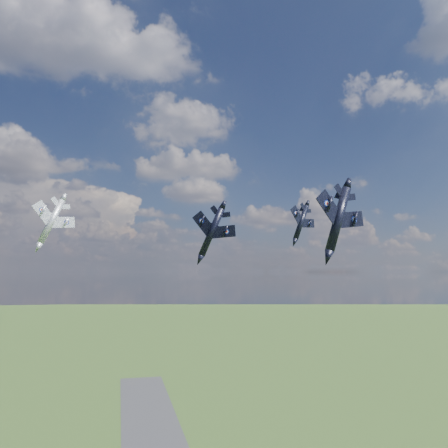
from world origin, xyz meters
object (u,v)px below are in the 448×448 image
object	(u,v)px
jet_high_navy	(301,222)
jet_left_silver	(51,221)
jet_lead_navy	(212,232)
jet_right_navy	(338,219)

from	to	relation	value
jet_high_navy	jet_left_silver	distance (m)	55.29
jet_lead_navy	jet_left_silver	bearing A→B (deg)	-150.36
jet_lead_navy	jet_high_navy	world-z (taller)	jet_high_navy
jet_right_navy	jet_lead_navy	bearing A→B (deg)	94.61
jet_lead_navy	jet_left_silver	distance (m)	31.12
jet_right_navy	jet_high_navy	bearing A→B (deg)	58.89
jet_left_silver	jet_high_navy	bearing A→B (deg)	-12.47
jet_right_navy	jet_high_navy	size ratio (longest dim) A/B	1.07
jet_high_navy	jet_lead_navy	bearing A→B (deg)	175.78
jet_high_navy	jet_left_silver	size ratio (longest dim) A/B	1.02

